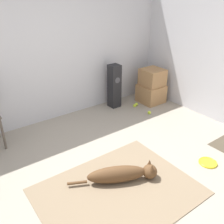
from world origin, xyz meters
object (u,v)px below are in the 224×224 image
cardboard_box_lower (151,93)px  tennis_ball_by_boxes (149,113)px  frisbee (208,162)px  floor_speaker (114,86)px  cardboard_box_upper (152,77)px  dog (123,174)px  tennis_ball_near_speaker (136,104)px  tennis_ball_loose_on_carpet (135,105)px

cardboard_box_lower → tennis_ball_by_boxes: (-0.44, -0.43, -0.16)m
frisbee → floor_speaker: 2.36m
frisbee → cardboard_box_upper: 2.28m
dog → frisbee: (1.20, -0.43, -0.11)m
cardboard_box_upper → tennis_ball_by_boxes: (-0.46, -0.43, -0.52)m
dog → tennis_ball_near_speaker: 2.32m
frisbee → tennis_ball_loose_on_carpet: bearing=79.4°
tennis_ball_by_boxes → tennis_ball_near_speaker: same height
tennis_ball_by_boxes → tennis_ball_near_speaker: 0.45m
frisbee → tennis_ball_loose_on_carpet: (0.38, 2.03, 0.02)m
tennis_ball_by_boxes → tennis_ball_loose_on_carpet: 0.42m
frisbee → tennis_ball_by_boxes: size_ratio=3.87×
cardboard_box_lower → floor_speaker: bearing=160.1°
cardboard_box_upper → tennis_ball_near_speaker: bearing=178.3°
floor_speaker → dog: bearing=-123.9°
dog → tennis_ball_loose_on_carpet: size_ratio=15.86×
frisbee → tennis_ball_loose_on_carpet: size_ratio=3.87×
cardboard_box_upper → floor_speaker: (-0.79, 0.27, -0.11)m
dog → cardboard_box_lower: 2.60m
tennis_ball_by_boxes → tennis_ball_loose_on_carpet: same height
floor_speaker → tennis_ball_near_speaker: bearing=-34.1°
frisbee → floor_speaker: (0.07, 2.31, 0.43)m
cardboard_box_upper → tennis_ball_loose_on_carpet: bearing=-178.3°
floor_speaker → tennis_ball_loose_on_carpet: floor_speaker is taller
frisbee → cardboard_box_upper: bearing=67.2°
cardboard_box_upper → floor_speaker: floor_speaker is taller
tennis_ball_loose_on_carpet → cardboard_box_lower: bearing=1.0°
tennis_ball_by_boxes → tennis_ball_loose_on_carpet: (-0.02, 0.42, 0.00)m
dog → cardboard_box_upper: cardboard_box_upper is taller
cardboard_box_upper → floor_speaker: bearing=160.8°
frisbee → tennis_ball_by_boxes: (0.40, 1.61, 0.02)m
cardboard_box_upper → tennis_ball_near_speaker: size_ratio=6.64×
frisbee → tennis_ball_near_speaker: 2.10m
tennis_ball_by_boxes → tennis_ball_near_speaker: bearing=82.9°
tennis_ball_near_speaker → cardboard_box_lower: bearing=-2.7°
dog → tennis_ball_near_speaker: dog is taller
tennis_ball_near_speaker → dog: bearing=-135.6°
dog → tennis_ball_near_speaker: (1.66, 1.63, -0.09)m
tennis_ball_by_boxes → tennis_ball_near_speaker: size_ratio=1.00×
cardboard_box_upper → floor_speaker: size_ratio=0.50×
dog → tennis_ball_loose_on_carpet: dog is taller
cardboard_box_lower → floor_speaker: floor_speaker is taller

